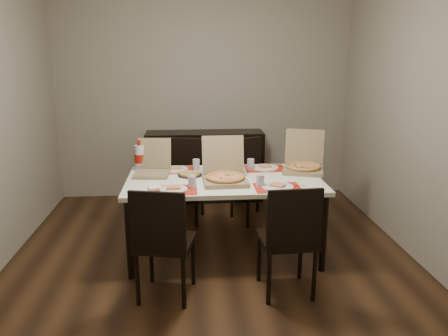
{
  "coord_description": "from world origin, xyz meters",
  "views": [
    {
      "loc": [
        -0.19,
        -3.73,
        1.9
      ],
      "look_at": [
        0.12,
        0.17,
        0.85
      ],
      "focal_mm": 35.0,
      "sensor_mm": 36.0,
      "label": 1
    }
  ],
  "objects_px": {
    "chair_far_left": "(185,176)",
    "dip_bowl": "(238,172)",
    "chair_near_left": "(163,239)",
    "chair_near_right": "(289,236)",
    "dining_table": "(224,185)",
    "sideboard": "(205,166)",
    "pizza_box_center": "(225,175)",
    "chair_far_right": "(250,176)",
    "soda_bottle": "(140,158)"
  },
  "relations": [
    {
      "from": "pizza_box_center",
      "to": "chair_near_left",
      "type": "bearing_deg",
      "value": -127.84
    },
    {
      "from": "chair_far_right",
      "to": "pizza_box_center",
      "type": "distance_m",
      "value": 1.12
    },
    {
      "from": "dining_table",
      "to": "chair_near_left",
      "type": "distance_m",
      "value": 0.97
    },
    {
      "from": "chair_near_left",
      "to": "pizza_box_center",
      "type": "distance_m",
      "value": 0.92
    },
    {
      "from": "chair_near_right",
      "to": "chair_near_left",
      "type": "bearing_deg",
      "value": 178.75
    },
    {
      "from": "dip_bowl",
      "to": "soda_bottle",
      "type": "height_order",
      "value": "soda_bottle"
    },
    {
      "from": "chair_near_right",
      "to": "soda_bottle",
      "type": "distance_m",
      "value": 1.75
    },
    {
      "from": "pizza_box_center",
      "to": "dip_bowl",
      "type": "distance_m",
      "value": 0.31
    },
    {
      "from": "chair_far_left",
      "to": "dip_bowl",
      "type": "distance_m",
      "value": 0.98
    },
    {
      "from": "chair_near_left",
      "to": "chair_far_right",
      "type": "xyz_separation_m",
      "value": [
        0.91,
        1.7,
        0.0
      ]
    },
    {
      "from": "dining_table",
      "to": "chair_far_left",
      "type": "distance_m",
      "value": 1.04
    },
    {
      "from": "sideboard",
      "to": "chair_far_right",
      "type": "height_order",
      "value": "chair_far_right"
    },
    {
      "from": "pizza_box_center",
      "to": "soda_bottle",
      "type": "relative_size",
      "value": 1.46
    },
    {
      "from": "dining_table",
      "to": "pizza_box_center",
      "type": "height_order",
      "value": "pizza_box_center"
    },
    {
      "from": "dining_table",
      "to": "sideboard",
      "type": "bearing_deg",
      "value": 94.24
    },
    {
      "from": "dining_table",
      "to": "chair_far_right",
      "type": "xyz_separation_m",
      "value": [
        0.37,
        0.9,
        -0.17
      ]
    },
    {
      "from": "chair_far_right",
      "to": "dip_bowl",
      "type": "relative_size",
      "value": 8.52
    },
    {
      "from": "chair_near_left",
      "to": "chair_far_left",
      "type": "height_order",
      "value": "same"
    },
    {
      "from": "dip_bowl",
      "to": "chair_far_left",
      "type": "bearing_deg",
      "value": 123.54
    },
    {
      "from": "sideboard",
      "to": "chair_near_right",
      "type": "bearing_deg",
      "value": -76.96
    },
    {
      "from": "sideboard",
      "to": "soda_bottle",
      "type": "distance_m",
      "value": 1.5
    },
    {
      "from": "chair_far_right",
      "to": "soda_bottle",
      "type": "relative_size",
      "value": 3.07
    },
    {
      "from": "chair_far_right",
      "to": "dip_bowl",
      "type": "height_order",
      "value": "chair_far_right"
    },
    {
      "from": "chair_far_right",
      "to": "pizza_box_center",
      "type": "xyz_separation_m",
      "value": [
        -0.37,
        -1.01,
        0.3
      ]
    },
    {
      "from": "sideboard",
      "to": "dining_table",
      "type": "bearing_deg",
      "value": -85.76
    },
    {
      "from": "chair_near_left",
      "to": "dip_bowl",
      "type": "xyz_separation_m",
      "value": [
        0.68,
        0.96,
        0.25
      ]
    },
    {
      "from": "chair_near_right",
      "to": "chair_far_right",
      "type": "xyz_separation_m",
      "value": [
        -0.07,
        1.72,
        0.0
      ]
    },
    {
      "from": "chair_near_right",
      "to": "pizza_box_center",
      "type": "xyz_separation_m",
      "value": [
        -0.44,
        0.71,
        0.3
      ]
    },
    {
      "from": "dining_table",
      "to": "soda_bottle",
      "type": "xyz_separation_m",
      "value": [
        -0.81,
        0.36,
        0.19
      ]
    },
    {
      "from": "sideboard",
      "to": "dip_bowl",
      "type": "relative_size",
      "value": 13.74
    },
    {
      "from": "chair_near_left",
      "to": "chair_near_right",
      "type": "xyz_separation_m",
      "value": [
        0.98,
        -0.02,
        0.0
      ]
    },
    {
      "from": "soda_bottle",
      "to": "pizza_box_center",
      "type": "bearing_deg",
      "value": -30.0
    },
    {
      "from": "chair_far_left",
      "to": "chair_near_right",
      "type": "bearing_deg",
      "value": -65.14
    },
    {
      "from": "pizza_box_center",
      "to": "chair_near_right",
      "type": "bearing_deg",
      "value": -57.84
    },
    {
      "from": "pizza_box_center",
      "to": "soda_bottle",
      "type": "distance_m",
      "value": 0.94
    },
    {
      "from": "sideboard",
      "to": "pizza_box_center",
      "type": "xyz_separation_m",
      "value": [
        0.12,
        -1.72,
        0.36
      ]
    },
    {
      "from": "chair_near_left",
      "to": "pizza_box_center",
      "type": "xyz_separation_m",
      "value": [
        0.53,
        0.69,
        0.3
      ]
    },
    {
      "from": "chair_near_left",
      "to": "chair_near_right",
      "type": "distance_m",
      "value": 0.98
    },
    {
      "from": "chair_near_left",
      "to": "chair_far_left",
      "type": "bearing_deg",
      "value": 84.82
    },
    {
      "from": "dining_table",
      "to": "dip_bowl",
      "type": "relative_size",
      "value": 16.49
    },
    {
      "from": "dining_table",
      "to": "chair_near_right",
      "type": "height_order",
      "value": "chair_near_right"
    },
    {
      "from": "sideboard",
      "to": "dining_table",
      "type": "relative_size",
      "value": 0.83
    },
    {
      "from": "dining_table",
      "to": "chair_far_left",
      "type": "height_order",
      "value": "chair_far_left"
    },
    {
      "from": "dining_table",
      "to": "chair_near_right",
      "type": "bearing_deg",
      "value": -61.53
    },
    {
      "from": "chair_near_left",
      "to": "chair_far_left",
      "type": "xyz_separation_m",
      "value": [
        0.16,
        1.75,
        0.0
      ]
    },
    {
      "from": "chair_near_left",
      "to": "chair_near_right",
      "type": "bearing_deg",
      "value": -1.25
    },
    {
      "from": "sideboard",
      "to": "chair_far_left",
      "type": "distance_m",
      "value": 0.71
    },
    {
      "from": "soda_bottle",
      "to": "dining_table",
      "type": "bearing_deg",
      "value": -23.74
    },
    {
      "from": "pizza_box_center",
      "to": "dining_table",
      "type": "bearing_deg",
      "value": 89.39
    },
    {
      "from": "pizza_box_center",
      "to": "dip_bowl",
      "type": "height_order",
      "value": "pizza_box_center"
    }
  ]
}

